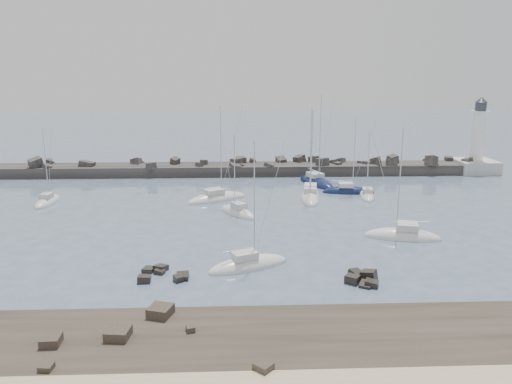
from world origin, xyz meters
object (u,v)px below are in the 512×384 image
sailboat_4 (217,199)px  sailboat_5 (238,213)px  sailboat_13 (348,192)px  sailboat_6 (310,196)px  sailboat_14 (310,198)px  sailboat_10 (367,196)px  sailboat_3 (48,202)px  sailboat_7 (248,266)px  sailboat_8 (316,183)px  sailboat_9 (402,237)px  lighthouse (476,156)px

sailboat_4 → sailboat_5: 8.25m
sailboat_13 → sailboat_6: bearing=-160.1°
sailboat_6 → sailboat_14: 1.57m
sailboat_10 → sailboat_3: bearing=-178.0°
sailboat_7 → sailboat_8: sailboat_8 is taller
sailboat_3 → sailboat_8: 41.74m
sailboat_14 → sailboat_6: bearing=82.2°
sailboat_9 → sailboat_14: 19.64m
sailboat_7 → sailboat_13: size_ratio=1.04×
sailboat_6 → sailboat_13: size_ratio=1.14×
sailboat_5 → sailboat_6: size_ratio=0.79×
sailboat_3 → sailboat_6: (37.97, 2.15, 0.02)m
sailboat_3 → sailboat_10: (46.47, 1.64, -0.00)m
sailboat_3 → sailboat_4: sailboat_4 is taller
sailboat_3 → sailboat_4: bearing=1.8°
sailboat_14 → sailboat_5: bearing=-144.9°
sailboat_3 → sailboat_14: size_ratio=0.81×
sailboat_8 → sailboat_4: bearing=-148.1°
sailboat_4 → sailboat_14: bearing=-0.7°
sailboat_3 → sailboat_7: size_ratio=0.87×
sailboat_6 → sailboat_8: size_ratio=0.90×
lighthouse → sailboat_4: size_ratio=0.99×
sailboat_9 → sailboat_14: bearing=113.3°
sailboat_5 → sailboat_7: (0.92, -18.39, -0.01)m
sailboat_4 → sailboat_3: bearing=-178.2°
lighthouse → sailboat_8: sailboat_8 is taller
sailboat_5 → sailboat_7: size_ratio=0.87×
sailboat_4 → sailboat_13: size_ratio=1.17×
lighthouse → sailboat_4: lighthouse is taller
lighthouse → sailboat_10: size_ratio=1.34×
sailboat_4 → sailboat_14: (13.66, -0.18, 0.01)m
sailboat_4 → sailboat_13: sailboat_4 is taller
sailboat_4 → sailboat_7: sailboat_4 is taller
sailboat_9 → sailboat_10: (0.93, 19.08, -0.02)m
sailboat_5 → sailboat_10: sailboat_5 is taller
sailboat_8 → sailboat_10: size_ratio=1.45×
sailboat_9 → sailboat_7: bearing=-155.8°
sailboat_7 → sailboat_14: sailboat_14 is taller
sailboat_3 → sailboat_10: size_ratio=1.04×
sailboat_5 → sailboat_3: bearing=165.6°
sailboat_10 → sailboat_14: sailboat_14 is taller
sailboat_9 → sailboat_10: size_ratio=1.23×
sailboat_5 → sailboat_6: (10.91, 9.08, 0.00)m
sailboat_7 → sailboat_9: sailboat_9 is taller
sailboat_4 → sailboat_8: size_ratio=0.93×
sailboat_8 → sailboat_7: bearing=-108.8°
sailboat_13 → sailboat_3: bearing=-174.3°
sailboat_8 → sailboat_14: size_ratio=1.13×
sailboat_7 → sailboat_13: sailboat_7 is taller
sailboat_10 → sailboat_13: sailboat_13 is taller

